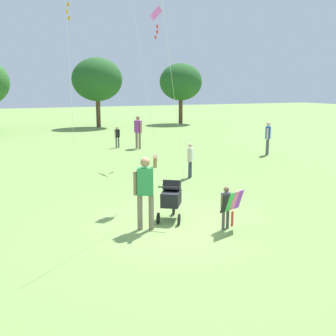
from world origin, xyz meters
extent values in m
plane|color=#75994C|center=(0.00, 0.00, 0.00)|extent=(120.00, 120.00, 0.00)
cylinder|color=brown|center=(4.87, 24.83, 1.13)|extent=(0.36, 0.36, 2.26)
ellipsoid|color=#235623|center=(4.87, 24.83, 3.93)|extent=(4.16, 3.74, 3.53)
cylinder|color=brown|center=(12.63, 24.96, 1.10)|extent=(0.36, 0.36, 2.21)
ellipsoid|color=#235623|center=(12.63, 24.96, 3.77)|extent=(3.91, 3.52, 3.32)
cylinder|color=#4C4C51|center=(1.13, -0.67, 0.25)|extent=(0.07, 0.07, 0.51)
cylinder|color=#4C4C51|center=(0.98, -0.72, 0.25)|extent=(0.07, 0.07, 0.51)
cube|color=#4C4C56|center=(1.05, -0.70, 0.70)|extent=(0.25, 0.20, 0.38)
cylinder|color=brown|center=(1.18, -0.66, 0.67)|extent=(0.06, 0.06, 0.34)
cylinder|color=brown|center=(0.92, -0.74, 0.67)|extent=(0.06, 0.06, 0.34)
sphere|color=brown|center=(1.05, -0.70, 0.97)|extent=(0.13, 0.13, 0.13)
cube|color=purple|center=(1.35, -0.79, 0.72)|extent=(0.21, 0.21, 0.47)
cube|color=pink|center=(1.19, -0.84, 0.72)|extent=(0.21, 0.21, 0.47)
cube|color=green|center=(1.03, -0.89, 0.72)|extent=(0.21, 0.21, 0.47)
cube|color=black|center=(0.87, -0.95, 0.72)|extent=(0.21, 0.21, 0.47)
cube|color=red|center=(1.11, -0.89, 0.30)|extent=(0.08, 0.04, 0.36)
cylinder|color=#7F705B|center=(-0.80, 0.12, 0.43)|extent=(0.12, 0.12, 0.85)
cylinder|color=#7F705B|center=(-0.55, 0.02, 0.43)|extent=(0.12, 0.12, 0.85)
cube|color=#2D8C4C|center=(-0.68, 0.07, 1.17)|extent=(0.43, 0.35, 0.64)
cylinder|color=#A37556|center=(-0.89, 0.15, 1.13)|extent=(0.09, 0.09, 0.57)
cylinder|color=#A37556|center=(-0.41, 0.11, 1.61)|extent=(0.28, 0.51, 0.40)
sphere|color=#A37556|center=(-0.68, 0.07, 1.62)|extent=(0.22, 0.22, 0.22)
cylinder|color=black|center=(0.42, 0.82, 0.14)|extent=(0.19, 0.25, 0.28)
cylinder|color=black|center=(-0.25, 0.31, 0.14)|extent=(0.19, 0.25, 0.28)
cylinder|color=black|center=(0.17, 0.01, 0.14)|extent=(0.19, 0.25, 0.28)
cube|color=black|center=(0.18, 0.47, 0.56)|extent=(0.73, 0.78, 0.36)
cube|color=black|center=(0.25, 0.58, 0.86)|extent=(0.58, 0.58, 0.35)
cylinder|color=black|center=(-0.08, 0.10, 0.96)|extent=(0.42, 0.31, 0.04)
cylinder|color=silver|center=(0.78, 1.70, 3.45)|extent=(2.43, 2.97, 6.91)
cube|color=#F4A319|center=(-1.00, 6.32, 6.09)|extent=(0.08, 0.06, 0.14)
cube|color=#F4A319|center=(-1.03, 6.41, 5.87)|extent=(0.08, 0.02, 0.14)
cube|color=#F4A319|center=(-0.98, 6.36, 5.65)|extent=(0.08, 0.05, 0.14)
cylinder|color=silver|center=(-1.42, 4.44, 3.26)|extent=(0.86, 3.87, 6.53)
cube|color=pink|center=(3.10, 8.23, 6.40)|extent=(0.40, 0.83, 0.69)
cube|color=red|center=(3.13, 8.19, 5.86)|extent=(0.09, 0.09, 0.14)
cube|color=red|center=(3.14, 8.21, 5.64)|extent=(0.08, 0.07, 0.14)
cube|color=red|center=(3.08, 8.26, 5.42)|extent=(0.08, 0.07, 0.14)
cylinder|color=silver|center=(2.16, 7.09, 3.12)|extent=(1.89, 2.28, 6.24)
cylinder|color=#7F705B|center=(3.63, 12.30, 0.44)|extent=(0.13, 0.13, 0.88)
cylinder|color=#7F705B|center=(3.71, 12.04, 0.44)|extent=(0.13, 0.13, 0.88)
cube|color=purple|center=(3.67, 12.17, 1.21)|extent=(0.34, 0.44, 0.66)
cylinder|color=#A37556|center=(3.60, 12.40, 1.16)|extent=(0.09, 0.09, 0.58)
cylinder|color=#A37556|center=(3.74, 11.94, 1.16)|extent=(0.09, 0.09, 0.58)
sphere|color=#A37556|center=(3.67, 12.17, 1.67)|extent=(0.23, 0.23, 0.23)
cylinder|color=#4C4C51|center=(8.84, 7.59, 0.40)|extent=(0.12, 0.12, 0.81)
cylinder|color=#4C4C51|center=(8.66, 7.41, 0.40)|extent=(0.12, 0.12, 0.81)
cube|color=#284CA8|center=(8.75, 7.50, 1.11)|extent=(0.41, 0.40, 0.61)
cylinder|color=beige|center=(8.90, 7.65, 1.07)|extent=(0.09, 0.09, 0.54)
cylinder|color=beige|center=(8.59, 7.34, 1.07)|extent=(0.09, 0.09, 0.54)
sphere|color=beige|center=(8.75, 7.50, 1.54)|extent=(0.21, 0.21, 0.21)
cylinder|color=#33384C|center=(2.79, 4.46, 0.32)|extent=(0.09, 0.09, 0.64)
cylinder|color=#33384C|center=(2.92, 4.61, 0.32)|extent=(0.09, 0.09, 0.64)
cube|color=silver|center=(2.86, 4.54, 0.87)|extent=(0.31, 0.32, 0.48)
cylinder|color=beige|center=(2.75, 4.40, 0.84)|extent=(0.07, 0.07, 0.42)
cylinder|color=beige|center=(2.97, 4.67, 0.84)|extent=(0.07, 0.07, 0.42)
sphere|color=beige|center=(2.86, 4.54, 1.21)|extent=(0.16, 0.16, 0.16)
cylinder|color=#4C4C51|center=(2.80, 12.95, 0.29)|extent=(0.08, 0.08, 0.58)
cylinder|color=#4C4C51|center=(2.63, 12.86, 0.29)|extent=(0.08, 0.08, 0.58)
cube|color=black|center=(2.72, 12.90, 0.80)|extent=(0.30, 0.26, 0.44)
cylinder|color=tan|center=(2.86, 12.98, 0.77)|extent=(0.06, 0.06, 0.39)
cylinder|color=tan|center=(2.57, 12.83, 0.77)|extent=(0.06, 0.06, 0.39)
sphere|color=tan|center=(2.72, 12.90, 1.11)|extent=(0.15, 0.15, 0.15)
camera|label=1|loc=(-3.99, -8.40, 3.31)|focal=43.08mm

